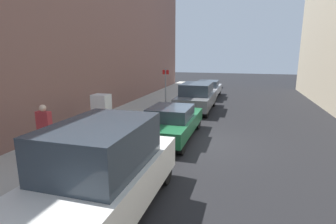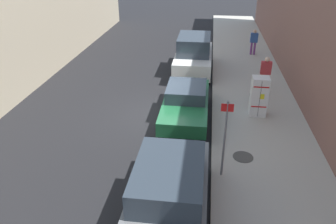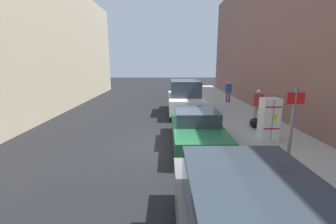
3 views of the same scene
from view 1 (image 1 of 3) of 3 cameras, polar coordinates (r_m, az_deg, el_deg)
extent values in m
plane|color=black|center=(10.87, 7.16, -6.43)|extent=(80.00, 80.00, 0.00)
cube|color=#B2ADA0|center=(12.25, -13.34, -4.18)|extent=(3.89, 44.00, 0.12)
cube|color=#7F564C|center=(13.67, -26.53, 16.91)|extent=(2.41, 39.60, 9.71)
cube|color=white|center=(11.70, -14.20, -0.40)|extent=(0.69, 0.60, 1.70)
cube|color=black|center=(11.96, -13.47, -0.08)|extent=(0.01, 0.01, 1.61)
cube|color=yellow|center=(11.97, -13.85, 0.55)|extent=(0.16, 0.01, 0.22)
cube|color=red|center=(11.85, -13.60, 2.48)|extent=(0.62, 0.01, 0.05)
cube|color=red|center=(12.03, -13.38, -1.66)|extent=(0.62, 0.01, 0.05)
cylinder|color=#47443F|center=(14.45, -4.62, -1.04)|extent=(0.70, 0.70, 0.02)
cylinder|color=slate|center=(14.94, -0.53, 4.48)|extent=(0.07, 0.07, 2.59)
cube|color=red|center=(14.84, -0.52, 8.67)|extent=(0.36, 0.02, 0.24)
sphere|color=black|center=(10.61, -18.64, -5.43)|extent=(0.48, 0.48, 0.48)
cylinder|color=#A8934C|center=(10.12, -25.48, -5.76)|extent=(0.14, 0.14, 0.85)
cylinder|color=#A8934C|center=(9.97, -24.51, -5.92)|extent=(0.14, 0.14, 0.85)
cube|color=#B73338|center=(9.85, -25.40, -1.71)|extent=(0.50, 0.22, 0.64)
sphere|color=beige|center=(9.76, -25.64, 0.77)|extent=(0.23, 0.23, 0.23)
cube|color=silver|center=(6.07, -13.93, -14.97)|extent=(2.01, 4.69, 0.85)
cube|color=#2D3842|center=(5.72, -14.40, -6.93)|extent=(1.77, 2.58, 0.95)
cylinder|color=black|center=(8.04, -12.88, -11.20)|extent=(0.22, 0.65, 0.65)
cylinder|color=black|center=(7.40, -0.61, -13.02)|extent=(0.22, 0.65, 0.65)
cube|color=#1E6038|center=(11.06, 0.90, -2.57)|extent=(1.84, 4.56, 0.55)
cube|color=#2D3842|center=(10.72, 0.58, -0.16)|extent=(1.62, 1.91, 0.50)
cylinder|color=black|center=(12.89, -0.54, -1.63)|extent=(0.22, 0.72, 0.72)
cylinder|color=black|center=(12.54, 6.41, -2.11)|extent=(0.22, 0.72, 0.72)
cylinder|color=black|center=(9.87, -6.17, -6.19)|extent=(0.22, 0.72, 0.72)
cylinder|color=black|center=(9.41, 2.87, -7.08)|extent=(0.22, 0.72, 0.72)
cube|color=slate|center=(16.56, 6.19, 2.63)|extent=(1.99, 4.63, 0.70)
cube|color=#2D3842|center=(16.45, 6.25, 5.03)|extent=(1.76, 2.55, 0.70)
cylinder|color=black|center=(18.45, 4.46, 2.58)|extent=(0.22, 0.67, 0.67)
cylinder|color=black|center=(18.18, 9.82, 2.29)|extent=(0.22, 0.67, 0.67)
cylinder|color=black|center=(15.14, 1.77, 0.42)|extent=(0.22, 0.67, 0.67)
cylinder|color=black|center=(14.81, 8.28, 0.02)|extent=(0.22, 0.67, 0.67)
cube|color=silver|center=(21.94, 8.73, 4.80)|extent=(1.80, 4.62, 0.55)
cube|color=#2D3842|center=(21.65, 8.69, 6.10)|extent=(1.58, 1.94, 0.50)
cylinder|color=black|center=(23.77, 7.42, 4.76)|extent=(0.22, 0.67, 0.67)
cylinder|color=black|center=(23.59, 11.12, 4.57)|extent=(0.22, 0.67, 0.67)
cylinder|color=black|center=(20.41, 5.91, 3.52)|extent=(0.22, 0.67, 0.67)
cylinder|color=black|center=(20.20, 10.21, 3.30)|extent=(0.22, 0.67, 0.67)
camera|label=2|loc=(23.18, 7.53, 20.32)|focal=35.00mm
camera|label=3|loc=(18.72, 11.42, 11.43)|focal=24.00mm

